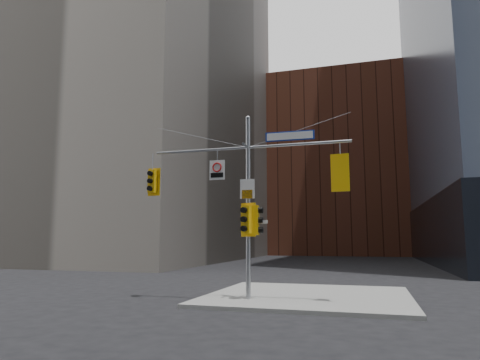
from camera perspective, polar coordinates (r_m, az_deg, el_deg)
The scene contains 13 objects.
ground at distance 14.90m, azimuth -1.05°, elevation -17.12°, with size 160.00×160.00×0.00m, color black.
sidewalk_corner at distance 18.32m, azimuth 9.14°, elevation -15.05°, with size 8.00×8.00×0.15m, color gray.
brick_midrise at distance 73.07m, azimuth 13.05°, elevation 1.47°, with size 26.00×20.00×28.00m, color brown.
signal_assembly at distance 16.74m, azimuth 1.08°, elevation -0.94°, with size 8.00×0.80×7.30m.
traffic_light_west_arm at distance 18.38m, azimuth -11.63°, elevation -0.19°, with size 0.56×0.45×1.18m.
traffic_light_east_arm at distance 16.20m, azimuth 13.28°, elevation 0.87°, with size 0.67×0.54×1.39m.
traffic_light_pole_side at distance 16.56m, azimuth 2.20°, elevation -5.37°, with size 0.46×0.39×1.14m.
traffic_light_pole_front at distance 16.38m, azimuth 0.84°, elevation -5.29°, with size 0.61×0.56×1.30m.
street_sign_blade at distance 16.72m, azimuth 6.64°, elevation 5.86°, with size 1.90×0.10×0.37m.
regulatory_sign_arm at distance 17.22m, azimuth -3.08°, elevation 1.43°, with size 0.64×0.06×0.80m.
regulatory_sign_pole at distance 16.62m, azimuth 0.97°, elevation -1.26°, with size 0.58×0.05×0.76m.
street_blade_ew at distance 16.52m, azimuth 2.61°, elevation -5.60°, with size 0.66×0.09×0.13m.
street_blade_ns at distance 17.06m, azimuth 1.51°, elevation -6.53°, with size 0.12×0.81×0.16m.
Camera 1 is at (4.50, -14.00, 2.40)m, focal length 32.00 mm.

